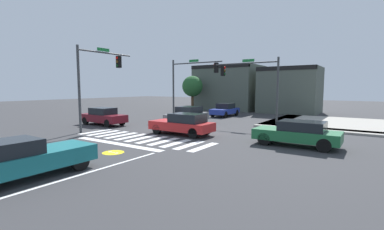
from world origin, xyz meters
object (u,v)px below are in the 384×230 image
car_teal (22,158)px  car_maroon (103,116)px  roadside_tree (192,86)px  traffic_signal_northwest (191,77)px  traffic_signal_northeast (252,78)px  car_red (183,124)px  car_blue (225,110)px  car_gray (188,115)px  traffic_signal_southwest (98,73)px  car_green (298,133)px

car_teal → car_maroon: car_maroon is taller
roadside_tree → traffic_signal_northwest: bearing=-57.3°
traffic_signal_northeast → car_red: (-1.78, -7.78, -3.28)m
car_red → car_blue: bearing=-75.9°
car_teal → car_gray: (-3.47, 15.11, 0.03)m
car_teal → traffic_signal_northeast: bearing=-3.6°
traffic_signal_southwest → car_maroon: traffic_signal_southwest is taller
car_red → car_teal: (0.62, -10.47, -0.01)m
traffic_signal_northwest → car_teal: (5.41, -18.43, -3.50)m
traffic_signal_northwest → car_green: size_ratio=1.37×
traffic_signal_northeast → car_blue: size_ratio=1.41×
car_gray → car_blue: bearing=-178.0°
car_blue → car_teal: (3.74, -22.85, 0.02)m
traffic_signal_northwest → car_maroon: size_ratio=1.41×
traffic_signal_northwest → traffic_signal_northeast: bearing=-1.6°
traffic_signal_northeast → car_gray: bearing=34.1°
traffic_signal_southwest → car_blue: size_ratio=1.49×
traffic_signal_southwest → car_gray: traffic_signal_southwest is taller
car_green → roadside_tree: bearing=-41.7°
car_gray → roadside_tree: bearing=-148.0°
traffic_signal_northwest → car_gray: (1.94, -3.32, -3.47)m
traffic_signal_northwest → car_blue: size_ratio=1.46×
car_blue → car_green: car_blue is taller
car_red → car_blue: size_ratio=1.07×
traffic_signal_northeast → roadside_tree: traffic_signal_northeast is taller
car_gray → roadside_tree: size_ratio=0.90×
traffic_signal_northeast → roadside_tree: bearing=-35.0°
traffic_signal_northeast → car_teal: traffic_signal_northeast is taller
traffic_signal_northeast → car_teal: bearing=86.4°
traffic_signal_northwest → car_maroon: traffic_signal_northwest is taller
car_teal → car_gray: bearing=12.9°
car_red → car_blue: car_red is taller
car_red → traffic_signal_northwest: bearing=-59.0°
car_blue → car_red: bearing=14.1°
car_blue → car_gray: bearing=2.0°
traffic_signal_southwest → car_teal: (7.18, -8.69, -3.57)m
traffic_signal_northwest → car_green: 14.63m
car_red → car_maroon: 8.54m
car_teal → car_green: bearing=-31.3°
traffic_signal_northeast → car_red: size_ratio=1.33×
car_blue → car_maroon: car_maroon is taller
traffic_signal_northwest → roadside_tree: 9.55m
car_teal → traffic_signal_southwest: bearing=39.6°
car_blue → car_teal: size_ratio=0.90×
car_red → car_green: car_red is taller
roadside_tree → car_blue: bearing=-27.8°
traffic_signal_northwest → car_red: traffic_signal_northwest is taller
traffic_signal_northeast → car_maroon: (-10.32, -7.65, -3.28)m
car_red → car_maroon: bearing=-0.9°
car_teal → car_gray: 15.51m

